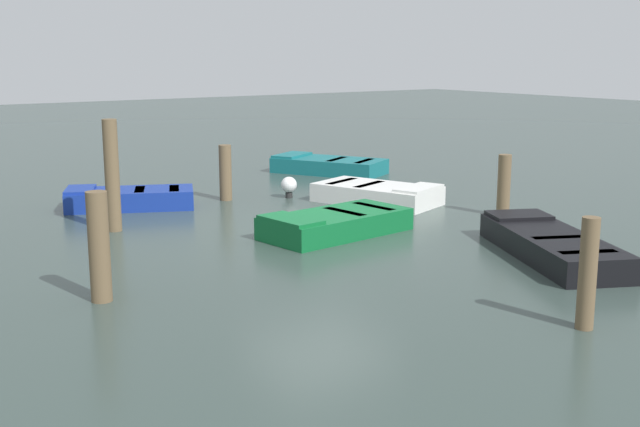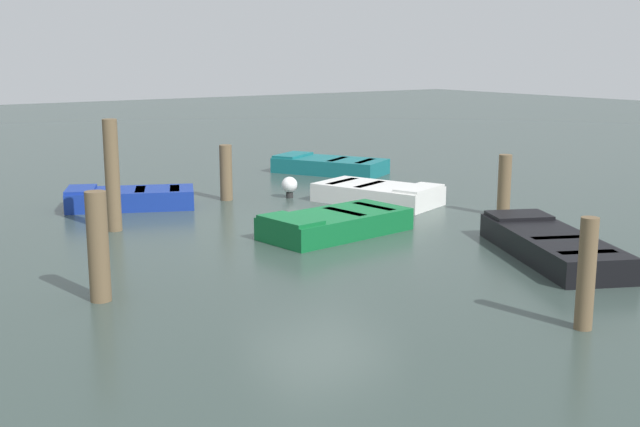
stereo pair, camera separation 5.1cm
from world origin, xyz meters
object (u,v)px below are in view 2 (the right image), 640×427
at_px(rowboat_teal, 329,165).
at_px(mooring_piling_near_left, 98,247).
at_px(mooring_piling_mid_left, 586,274).
at_px(mooring_piling_near_right, 504,186).
at_px(mooring_piling_far_right, 112,176).
at_px(marker_buoy, 289,185).
at_px(rowboat_blue, 130,198).
at_px(rowboat_green, 335,223).
at_px(rowboat_white, 378,193).
at_px(rowboat_black, 550,244).
at_px(mooring_piling_center, 226,173).

bearing_deg(rowboat_teal, mooring_piling_near_left, 101.12).
height_order(mooring_piling_mid_left, mooring_piling_near_left, mooring_piling_near_left).
distance_m(mooring_piling_near_right, mooring_piling_far_right, 7.61).
relative_size(mooring_piling_mid_left, marker_buoy, 2.84).
bearing_deg(marker_buoy, mooring_piling_near_left, 128.97).
xyz_separation_m(rowboat_teal, mooring_piling_mid_left, (-11.81, 4.64, 0.47)).
bearing_deg(mooring_piling_near_right, rowboat_blue, 49.20).
bearing_deg(rowboat_green, mooring_piling_near_left, 9.01).
height_order(rowboat_blue, mooring_piling_near_left, mooring_piling_near_left).
height_order(rowboat_white, mooring_piling_mid_left, mooring_piling_mid_left).
relative_size(mooring_piling_near_right, marker_buoy, 2.59).
xyz_separation_m(rowboat_black, rowboat_white, (5.21, -0.64, 0.00)).
distance_m(mooring_piling_center, marker_buoy, 1.46).
height_order(rowboat_teal, mooring_piling_near_right, mooring_piling_near_right).
bearing_deg(rowboat_black, mooring_piling_near_left, 99.88).
bearing_deg(marker_buoy, rowboat_green, 160.04).
relative_size(mooring_piling_near_left, mooring_piling_near_right, 1.19).
relative_size(rowboat_blue, mooring_piling_near_right, 2.27).
distance_m(mooring_piling_mid_left, marker_buoy, 9.47).
bearing_deg(rowboat_blue, mooring_piling_near_right, 163.80).
distance_m(rowboat_white, mooring_piling_near_left, 8.09).
bearing_deg(mooring_piling_near_right, marker_buoy, 30.54).
height_order(rowboat_green, mooring_piling_far_right, mooring_piling_far_right).
height_order(rowboat_white, rowboat_teal, same).
relative_size(rowboat_teal, mooring_piling_far_right, 1.58).
relative_size(rowboat_green, rowboat_teal, 0.88).
height_order(rowboat_teal, mooring_piling_near_left, mooring_piling_near_left).
xyz_separation_m(rowboat_white, mooring_piling_mid_left, (-7.65, 3.00, 0.47)).
height_order(mooring_piling_mid_left, mooring_piling_center, mooring_piling_mid_left).
relative_size(rowboat_black, mooring_piling_near_left, 2.40).
relative_size(mooring_piling_mid_left, mooring_piling_near_right, 1.10).
height_order(rowboat_blue, marker_buoy, marker_buoy).
xyz_separation_m(rowboat_white, mooring_piling_near_right, (-2.51, -1.21, 0.41)).
bearing_deg(mooring_piling_center, rowboat_green, -179.93).
relative_size(rowboat_white, mooring_piling_near_left, 1.99).
distance_m(rowboat_white, mooring_piling_far_right, 5.80).
bearing_deg(rowboat_black, rowboat_white, 18.68).
xyz_separation_m(rowboat_black, marker_buoy, (6.86, 0.60, 0.07)).
xyz_separation_m(mooring_piling_center, marker_buoy, (-0.57, -1.31, -0.33)).
relative_size(rowboat_green, mooring_piling_mid_left, 2.10).
bearing_deg(mooring_piling_near_right, mooring_piling_near_left, 95.33).
distance_m(rowboat_teal, marker_buoy, 3.82).
xyz_separation_m(rowboat_blue, mooring_piling_mid_left, (-10.21, -1.66, 0.47)).
distance_m(rowboat_black, rowboat_teal, 9.64).
bearing_deg(rowboat_green, mooring_piling_mid_left, 78.54).
distance_m(rowboat_white, mooring_piling_near_right, 2.81).
bearing_deg(mooring_piling_far_right, rowboat_teal, -64.44).
height_order(mooring_piling_center, mooring_piling_near_right, mooring_piling_near_right).
relative_size(mooring_piling_near_right, mooring_piling_far_right, 0.60).
bearing_deg(rowboat_green, rowboat_teal, -131.35).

